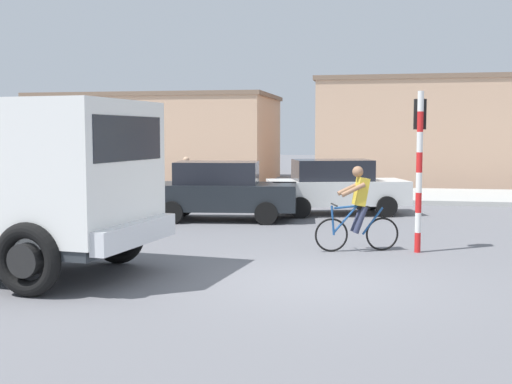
{
  "coord_description": "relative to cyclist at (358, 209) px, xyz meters",
  "views": [
    {
      "loc": [
        1.18,
        -10.33,
        2.39
      ],
      "look_at": [
        -1.33,
        2.5,
        1.2
      ],
      "focal_mm": 46.0,
      "sensor_mm": 36.0,
      "label": 1
    }
  ],
  "objects": [
    {
      "name": "building_mid_block",
      "position": [
        3.39,
        18.74,
        1.57
      ],
      "size": [
        11.96,
        6.75,
        4.86
      ],
      "color": "tan",
      "rests_on": "ground"
    },
    {
      "name": "car_red_near",
      "position": [
        -0.88,
        6.01,
        -0.05
      ],
      "size": [
        4.32,
        2.79,
        1.6
      ],
      "color": "white",
      "rests_on": "ground"
    },
    {
      "name": "traffic_light_pole",
      "position": [
        1.18,
        0.18,
        1.2
      ],
      "size": [
        0.24,
        0.43,
        3.2
      ],
      "color": "red",
      "rests_on": "ground"
    },
    {
      "name": "cyclist",
      "position": [
        0.0,
        0.0,
        0.0
      ],
      "size": [
        1.66,
        0.67,
        1.72
      ],
      "color": "black",
      "rests_on": "ground"
    },
    {
      "name": "building_corner_left",
      "position": [
        -10.88,
        19.05,
        1.29
      ],
      "size": [
        11.75,
        6.78,
        4.29
      ],
      "color": "tan",
      "rests_on": "ground"
    },
    {
      "name": "pedestrian_near_kerb",
      "position": [
        -5.73,
        6.95,
        -0.02
      ],
      "size": [
        0.34,
        0.22,
        1.62
      ],
      "color": "#2D334C",
      "rests_on": "ground"
    },
    {
      "name": "sidewalk_far",
      "position": [
        -0.68,
        11.36,
        -0.78
      ],
      "size": [
        80.0,
        5.0,
        0.16
      ],
      "primitive_type": "cube",
      "color": "#ADADA8",
      "rests_on": "ground"
    },
    {
      "name": "ground_plane",
      "position": [
        -0.68,
        -2.89,
        -0.86
      ],
      "size": [
        120.0,
        120.0,
        0.0
      ],
      "primitive_type": "plane",
      "color": "slate"
    },
    {
      "name": "car_white_mid",
      "position": [
        -3.86,
        4.07,
        -0.05
      ],
      "size": [
        4.18,
        2.24,
        1.6
      ],
      "color": "#1E2328",
      "rests_on": "ground"
    }
  ]
}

